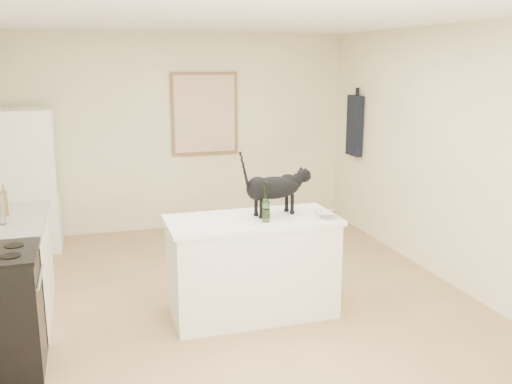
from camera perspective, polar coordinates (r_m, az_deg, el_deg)
The scene contains 18 objects.
floor at distance 5.44m, azimuth -2.01°, elevation -11.32°, with size 5.50×5.50×0.00m, color tan.
ceiling at distance 4.97m, azimuth -2.26°, elevation 17.14°, with size 5.50×5.50×0.00m, color white.
wall_back at distance 7.71m, azimuth -7.38°, elevation 5.91°, with size 4.50×4.50×0.00m, color #F2EBBB.
wall_front at distance 2.58m, azimuth 13.86°, elevation -8.86°, with size 4.50×4.50×0.00m, color #F2EBBB.
wall_right at distance 6.02m, azimuth 19.11°, elevation 3.29°, with size 5.50×5.50×0.00m, color #F2EBBB.
island_base at distance 5.12m, azimuth -0.38°, elevation -7.70°, with size 1.44×0.67×0.86m, color white.
island_top at distance 4.98m, azimuth -0.38°, elevation -2.85°, with size 1.50×0.70×0.04m, color white.
left_cabinets at distance 5.45m, azimuth -23.32°, elevation -7.51°, with size 0.60×1.40×0.86m, color white.
left_countertop at distance 5.32m, azimuth -23.75°, elevation -2.95°, with size 0.62×1.44×0.04m, color gray.
fridge at distance 7.31m, azimuth -21.97°, elevation 1.10°, with size 0.68×0.68×1.70m, color white.
artwork_frame at distance 7.71m, azimuth -5.18°, elevation 7.83°, with size 0.90×0.03×1.10m, color brown.
artwork_canvas at distance 7.69m, azimuth -5.15°, elevation 7.82°, with size 0.82×0.00×1.02m, color beige.
hanging_garment at distance 7.71m, azimuth 9.88°, elevation 6.57°, with size 0.08×0.34×0.80m, color black.
black_cat at distance 5.02m, azimuth 1.75°, elevation 0.13°, with size 0.64×0.19×0.45m, color black, non-canonical shape.
wine_bottle at distance 4.83m, azimuth 1.02°, elevation -1.25°, with size 0.07×0.07×0.31m, color #2B6127.
glass_bowl at distance 5.02m, azimuth 7.13°, elevation -2.29°, with size 0.22×0.22×0.05m, color white.
fridge_paper at distance 7.31m, azimuth -19.42°, elevation 3.55°, with size 0.00×0.13×0.16m, color white.
counter_bottle_cluster at distance 5.34m, azimuth -24.09°, elevation -1.36°, with size 0.07×0.36×0.26m.
Camera 1 is at (-1.26, -4.79, 2.25)m, focal length 39.82 mm.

